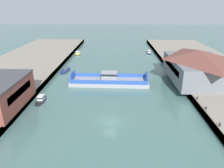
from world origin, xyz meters
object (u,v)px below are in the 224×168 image
(moored_boat_mid_left, at_px, (78,53))
(moored_boat_near_left, at_px, (41,99))
(chain_ferry, at_px, (109,81))
(moored_boat_near_right, at_px, (65,70))
(moored_boat_mid_right, at_px, (149,52))
(warehouse_shed, at_px, (198,65))

(moored_boat_mid_left, bearing_deg, moored_boat_near_left, -89.82)
(chain_ferry, xyz_separation_m, moored_boat_near_left, (-15.59, -11.68, -0.53))
(chain_ferry, height_order, moored_boat_near_right, chain_ferry)
(chain_ferry, distance_m, moored_boat_near_left, 19.48)
(moored_boat_mid_left, xyz_separation_m, moored_boat_mid_right, (32.38, 1.95, 0.12))
(moored_boat_near_right, relative_size, warehouse_shed, 0.35)
(moored_boat_mid_right, bearing_deg, moored_boat_near_left, -122.26)
(chain_ferry, bearing_deg, moored_boat_mid_right, 67.10)
(moored_boat_near_left, relative_size, moored_boat_near_right, 0.70)
(chain_ferry, bearing_deg, warehouse_shed, 2.37)
(chain_ferry, height_order, moored_boat_mid_left, chain_ferry)
(moored_boat_mid_right, bearing_deg, moored_boat_mid_left, -176.55)
(chain_ferry, xyz_separation_m, moored_boat_mid_right, (16.63, 39.37, -0.48))
(moored_boat_near_right, height_order, warehouse_shed, warehouse_shed)
(chain_ferry, distance_m, moored_boat_mid_left, 40.60)
(moored_boat_near_right, relative_size, moored_boat_mid_right, 1.21)
(moored_boat_near_right, bearing_deg, moored_boat_near_left, -90.51)
(chain_ferry, height_order, warehouse_shed, warehouse_shed)
(chain_ferry, bearing_deg, moored_boat_near_left, -143.16)
(moored_boat_near_left, bearing_deg, moored_boat_near_right, 89.49)
(moored_boat_near_right, bearing_deg, chain_ferry, -37.38)
(moored_boat_near_right, bearing_deg, moored_boat_mid_left, 90.81)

